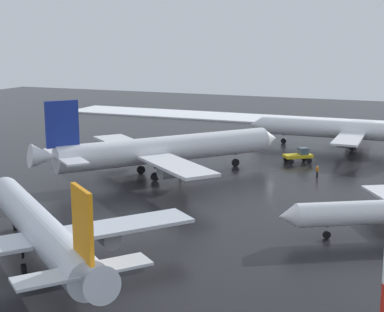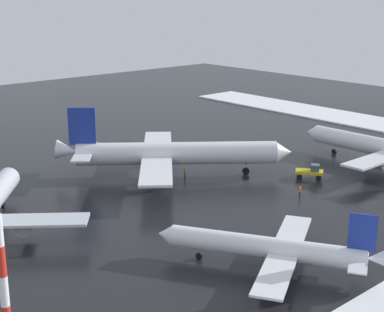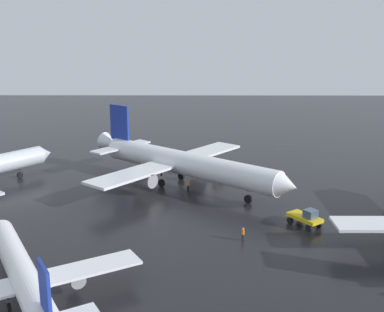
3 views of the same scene
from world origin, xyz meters
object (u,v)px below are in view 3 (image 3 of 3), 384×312
(airplane_parked_portside, at_px, (22,274))
(ground_crew_beside_wing, at_px, (188,185))
(airplane_far_rear, at_px, (182,163))
(pushback_tug, at_px, (306,217))
(ground_crew_mid_apron, at_px, (243,233))

(airplane_parked_portside, distance_m, ground_crew_beside_wing, 35.87)
(airplane_far_rear, height_order, airplane_parked_portside, airplane_far_rear)
(airplane_parked_portside, bearing_deg, airplane_far_rear, -52.56)
(airplane_far_rear, bearing_deg, pushback_tug, -6.36)
(airplane_far_rear, relative_size, ground_crew_mid_apron, 19.70)
(ground_crew_mid_apron, bearing_deg, ground_crew_beside_wing, -30.58)
(pushback_tug, distance_m, ground_crew_beside_wing, 21.40)
(airplane_parked_portside, relative_size, ground_crew_beside_wing, 14.12)
(airplane_far_rear, height_order, pushback_tug, airplane_far_rear)
(airplane_parked_portside, xyz_separation_m, ground_crew_beside_wing, (15.24, 32.42, -1.65))
(ground_crew_mid_apron, bearing_deg, airplane_parked_portside, 70.28)
(airplane_parked_portside, height_order, ground_crew_beside_wing, airplane_parked_portside)
(ground_crew_beside_wing, bearing_deg, ground_crew_mid_apron, 163.61)
(ground_crew_beside_wing, bearing_deg, pushback_tug, -169.26)
(airplane_parked_portside, bearing_deg, ground_crew_beside_wing, -55.47)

